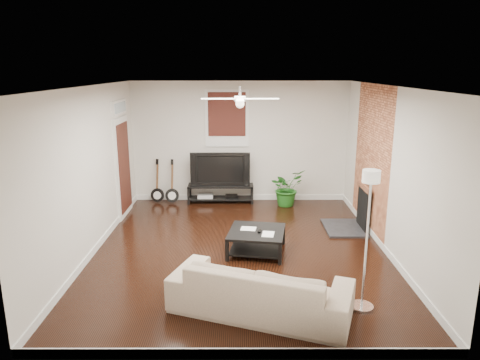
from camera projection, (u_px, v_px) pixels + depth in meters
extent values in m
cube|color=black|center=(240.00, 249.00, 7.74)|extent=(5.00, 6.00, 0.01)
cube|color=white|center=(240.00, 86.00, 7.04)|extent=(5.00, 6.00, 0.01)
cube|color=silver|center=(240.00, 142.00, 10.30)|extent=(5.00, 0.01, 2.80)
cube|color=silver|center=(240.00, 239.00, 4.48)|extent=(5.00, 0.01, 2.80)
cube|color=silver|center=(91.00, 171.00, 7.39)|extent=(0.01, 6.00, 2.80)
cube|color=silver|center=(389.00, 171.00, 7.39)|extent=(0.01, 6.00, 2.80)
cube|color=brown|center=(371.00, 159.00, 8.36)|extent=(0.02, 2.20, 2.80)
cube|color=black|center=(353.00, 207.00, 8.59)|extent=(0.80, 1.10, 0.92)
cube|color=#3D1410|center=(227.00, 119.00, 10.13)|extent=(1.00, 0.06, 1.30)
cube|color=white|center=(123.00, 158.00, 9.27)|extent=(0.08, 1.00, 2.50)
cube|color=black|center=(221.00, 194.00, 10.38)|extent=(1.53, 0.41, 0.43)
imported|color=black|center=(220.00, 168.00, 10.25)|extent=(1.37, 0.18, 0.79)
cube|color=black|center=(257.00, 241.00, 7.57)|extent=(1.06, 1.06, 0.39)
imported|color=#C7B195|center=(260.00, 288.00, 5.67)|extent=(2.47, 1.62, 0.67)
imported|color=#1F611B|center=(287.00, 188.00, 10.11)|extent=(1.00, 0.98, 0.84)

